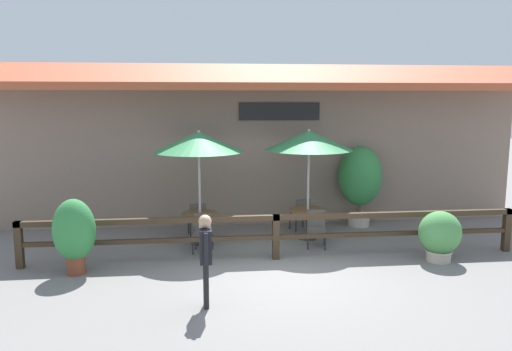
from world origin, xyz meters
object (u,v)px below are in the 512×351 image
(chair_near_streetside, at_px, (203,231))
(pedestrian, at_px, (205,248))
(patio_umbrella_middle, at_px, (309,140))
(chair_near_wallside, at_px, (197,218))
(potted_plant_broad_leaf, at_px, (440,235))
(potted_plant_corner_fern, at_px, (360,179))
(dining_table_near, at_px, (200,219))
(dining_table_middle, at_px, (308,215))
(potted_plant_small_flowering, at_px, (74,232))
(patio_umbrella_near, at_px, (199,142))
(chair_middle_streetside, at_px, (316,227))
(chair_middle_wallside, at_px, (301,213))

(chair_near_streetside, xyz_separation_m, pedestrian, (0.03, -2.99, 0.52))
(patio_umbrella_middle, bearing_deg, chair_near_wallside, 169.36)
(potted_plant_broad_leaf, bearing_deg, potted_plant_corner_fern, 103.81)
(patio_umbrella_middle, bearing_deg, potted_plant_corner_fern, 32.73)
(chair_near_streetside, bearing_deg, patio_umbrella_middle, 25.74)
(dining_table_near, relative_size, potted_plant_broad_leaf, 0.82)
(chair_near_streetside, distance_m, dining_table_middle, 2.62)
(chair_near_streetside, bearing_deg, potted_plant_broad_leaf, -5.16)
(dining_table_middle, bearing_deg, potted_plant_corner_fern, 32.73)
(potted_plant_small_flowering, distance_m, potted_plant_corner_fern, 7.19)
(pedestrian, bearing_deg, patio_umbrella_near, 179.21)
(chair_near_streetside, xyz_separation_m, patio_umbrella_middle, (2.50, 0.76, 1.90))
(potted_plant_small_flowering, relative_size, potted_plant_corner_fern, 0.69)
(potted_plant_small_flowering, height_order, potted_plant_corner_fern, potted_plant_corner_fern)
(patio_umbrella_middle, bearing_deg, pedestrian, -123.45)
(chair_middle_streetside, height_order, potted_plant_small_flowering, potted_plant_small_flowering)
(potted_plant_small_flowering, distance_m, potted_plant_broad_leaf, 7.29)
(potted_plant_broad_leaf, bearing_deg, chair_middle_wallside, 131.45)
(patio_umbrella_near, height_order, chair_near_streetside, patio_umbrella_near)
(potted_plant_corner_fern, distance_m, pedestrian, 6.29)
(chair_near_streetside, height_order, pedestrian, pedestrian)
(patio_umbrella_middle, relative_size, dining_table_middle, 3.07)
(patio_umbrella_near, relative_size, potted_plant_broad_leaf, 2.50)
(dining_table_near, relative_size, chair_middle_wallside, 1.03)
(patio_umbrella_near, height_order, chair_middle_wallside, patio_umbrella_near)
(patio_umbrella_middle, height_order, potted_plant_small_flowering, patio_umbrella_middle)
(chair_middle_streetside, distance_m, potted_plant_broad_leaf, 2.62)
(patio_umbrella_middle, xyz_separation_m, chair_middle_wallside, (-0.02, 0.71, -1.90))
(potted_plant_corner_fern, relative_size, pedestrian, 1.39)
(potted_plant_broad_leaf, distance_m, potted_plant_corner_fern, 3.17)
(pedestrian, bearing_deg, chair_near_wallside, 179.88)
(dining_table_near, bearing_deg, potted_plant_small_flowering, -142.94)
(patio_umbrella_middle, bearing_deg, potted_plant_broad_leaf, -40.08)
(chair_middle_streetside, height_order, chair_middle_wallside, same)
(dining_table_near, xyz_separation_m, chair_middle_streetside, (2.61, -0.58, -0.11))
(chair_middle_streetside, bearing_deg, potted_plant_small_flowering, -155.36)
(chair_middle_streetside, distance_m, pedestrian, 3.98)
(chair_near_wallside, xyz_separation_m, patio_umbrella_middle, (2.63, -0.49, 1.90))
(chair_middle_streetside, bearing_deg, chair_near_streetside, -167.98)
(dining_table_middle, relative_size, potted_plant_small_flowering, 0.58)
(chair_near_streetside, height_order, patio_umbrella_middle, patio_umbrella_middle)
(chair_near_streetside, xyz_separation_m, potted_plant_corner_fern, (4.11, 1.79, 0.80))
(dining_table_near, relative_size, pedestrian, 0.56)
(patio_umbrella_near, bearing_deg, potted_plant_corner_fern, 15.58)
(chair_near_streetside, distance_m, patio_umbrella_middle, 3.23)
(chair_middle_wallside, bearing_deg, potted_plant_small_flowering, 13.83)
(chair_middle_wallside, bearing_deg, pedestrian, 46.84)
(patio_umbrella_middle, relative_size, potted_plant_small_flowering, 1.79)
(dining_table_near, distance_m, dining_table_middle, 2.57)
(patio_umbrella_near, relative_size, pedestrian, 1.72)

